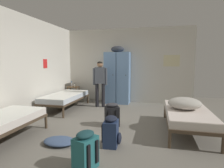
{
  "coord_description": "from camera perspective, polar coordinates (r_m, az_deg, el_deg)",
  "views": [
    {
      "loc": [
        1.07,
        -4.2,
        1.49
      ],
      "look_at": [
        0.0,
        0.26,
        0.95
      ],
      "focal_mm": 29.54,
      "sensor_mm": 36.0,
      "label": 1
    }
  ],
  "objects": [
    {
      "name": "bed_right",
      "position": [
        4.34,
        22.33,
        -8.61
      ],
      "size": [
        0.9,
        1.9,
        0.49
      ],
      "color": "#473828",
      "rests_on": "ground_plane"
    },
    {
      "name": "water_bottle",
      "position": [
        7.25,
        -12.38,
        -0.06
      ],
      "size": [
        0.07,
        0.07,
        0.19
      ],
      "color": "white",
      "rests_on": "shelf_unit"
    },
    {
      "name": "room_backdrop",
      "position": [
        5.93,
        -9.37,
        5.45
      ],
      "size": [
        4.73,
        5.34,
        2.74
      ],
      "color": "beige",
      "rests_on": "ground_plane"
    },
    {
      "name": "backpack_teal",
      "position": [
        2.76,
        -8.38,
        -19.77
      ],
      "size": [
        0.4,
        0.38,
        0.55
      ],
      "color": "#23666B",
      "rests_on": "ground_plane"
    },
    {
      "name": "lotion_bottle",
      "position": [
        7.14,
        -11.51,
        -0.33
      ],
      "size": [
        0.05,
        0.05,
        0.14
      ],
      "color": "white",
      "rests_on": "shelf_unit"
    },
    {
      "name": "backpack_black",
      "position": [
        4.39,
        -0.03,
        -9.54
      ],
      "size": [
        0.39,
        0.4,
        0.55
      ],
      "color": "black",
      "rests_on": "ground_plane"
    },
    {
      "name": "clothes_pile_denim",
      "position": [
        3.66,
        -15.94,
        -16.63
      ],
      "size": [
        0.59,
        0.43,
        0.11
      ],
      "color": "#42567A",
      "rests_on": "ground_plane"
    },
    {
      "name": "ground_plane",
      "position": [
        4.58,
        -0.79,
        -12.26
      ],
      "size": [
        8.44,
        8.44,
        0.0
      ],
      "primitive_type": "plane",
      "color": "slate"
    },
    {
      "name": "bed_left_rear",
      "position": [
        6.11,
        -14.31,
        -3.96
      ],
      "size": [
        0.9,
        1.9,
        0.49
      ],
      "color": "#473828",
      "rests_on": "ground_plane"
    },
    {
      "name": "bedding_heap",
      "position": [
        4.28,
        21.52,
        -5.55
      ],
      "size": [
        0.69,
        0.61,
        0.25
      ],
      "color": "#B7B2A8",
      "rests_on": "bed_right"
    },
    {
      "name": "locker_bank",
      "position": [
        6.72,
        1.7,
        2.25
      ],
      "size": [
        0.9,
        0.55,
        2.07
      ],
      "color": "#6B93C6",
      "rests_on": "ground_plane"
    },
    {
      "name": "shelf_unit",
      "position": [
        7.24,
        -11.82,
        -2.54
      ],
      "size": [
        0.38,
        0.3,
        0.57
      ],
      "color": "brown",
      "rests_on": "ground_plane"
    },
    {
      "name": "backpack_navy",
      "position": [
        3.39,
        -0.15,
        -14.57
      ],
      "size": [
        0.35,
        0.34,
        0.55
      ],
      "color": "navy",
      "rests_on": "ground_plane"
    },
    {
      "name": "person_traveler",
      "position": [
        6.14,
        -3.72,
        1.35
      ],
      "size": [
        0.48,
        0.25,
        1.52
      ],
      "color": "black",
      "rests_on": "ground_plane"
    }
  ]
}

